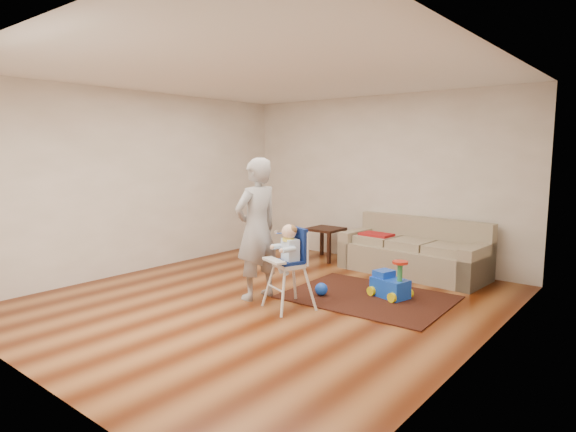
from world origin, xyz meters
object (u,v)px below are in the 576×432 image
Objects in this scene: side_table at (325,243)px; adult at (257,229)px; sofa at (412,247)px; toy_ball at (321,289)px; ride_on_toy at (390,278)px; high_chair at (289,268)px.

adult reaches higher than side_table.
toy_ball is at bearing -98.52° from sofa.
ride_on_toy is 0.87m from toy_ball.
high_chair is at bearing 89.94° from adult.
sofa is 2.56m from adult.
sofa is at bearing 117.56° from ride_on_toy.
adult is (-0.56, 0.06, 0.39)m from high_chair.
adult is (-0.59, -0.54, 0.77)m from toy_ball.
high_chair is at bearing -64.36° from side_table.
adult reaches higher than sofa.
side_table is at bearing 136.76° from high_chair.
sofa is 1.32m from ride_on_toy.
high_chair reaches higher than toy_ball.
sofa reaches higher than toy_ball.
toy_ball is at bearing 138.96° from adult.
sofa is 13.45× the size of toy_ball.
ride_on_toy is (1.87, -1.29, -0.01)m from side_table.
ride_on_toy is 3.01× the size of toy_ball.
side_table is 0.53× the size of high_chair.
side_table is 1.10× the size of ride_on_toy.
ride_on_toy is at bearing -34.51° from side_table.
ride_on_toy is 0.28× the size of adult.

